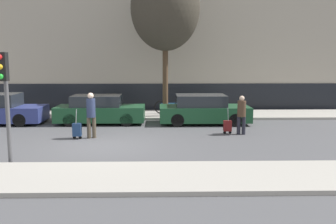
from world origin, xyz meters
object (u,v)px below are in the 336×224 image
traffic_light (4,85)px  parked_car_1 (100,110)px  trolley_left (77,130)px  parked_car_2 (203,110)px  parked_bicycle (171,107)px  pedestrian_right (242,113)px  pedestrian_left (91,112)px  trolley_right (227,126)px  bare_tree_near_crossing (165,8)px

traffic_light → parked_car_1: bearing=77.8°
parked_car_1 → trolley_left: 3.50m
parked_car_2 → parked_bicycle: parked_car_2 is taller
pedestrian_right → parked_bicycle: size_ratio=0.90×
parked_car_2 → parked_bicycle: bearing=120.8°
parked_car_1 → pedestrian_left: bearing=-86.6°
parked_bicycle → parked_car_1: bearing=-145.4°
pedestrian_right → trolley_right: size_ratio=1.46×
pedestrian_left → trolley_left: size_ratio=1.54×
bare_tree_near_crossing → parked_car_1: bearing=-153.2°
trolley_left → pedestrian_right: pedestrian_right is taller
parked_car_1 → trolley_right: (5.63, -2.61, -0.31)m
parked_car_1 → bare_tree_near_crossing: bare_tree_near_crossing is taller
bare_tree_near_crossing → parked_car_2: bearing=-44.0°
traffic_light → parked_bicycle: bearing=62.2°
parked_car_2 → parked_car_1: bearing=178.5°
pedestrian_left → bare_tree_near_crossing: (2.94, 4.89, 4.55)m
parked_car_1 → bare_tree_near_crossing: size_ratio=0.55×
traffic_light → bare_tree_near_crossing: (4.67, 8.61, 3.23)m
parked_bicycle → bare_tree_near_crossing: (-0.29, -0.78, 5.07)m
parked_car_1 → trolley_left: size_ratio=3.60×
parked_car_1 → parked_car_2: 4.92m
parked_bicycle → parked_car_2: bearing=-59.2°
trolley_left → traffic_light: size_ratio=0.36×
parked_car_2 → bare_tree_near_crossing: bearing=136.0°
trolley_left → bare_tree_near_crossing: bearing=55.6°
parked_bicycle → trolley_right: bearing=-66.2°
pedestrian_left → bare_tree_near_crossing: bearing=41.0°
bare_tree_near_crossing → pedestrian_right: bearing=-55.0°
parked_bicycle → trolley_left: bearing=-122.7°
pedestrian_right → traffic_light: (-7.69, -4.29, 1.43)m
parked_car_2 → trolley_right: bearing=-74.0°
parked_car_2 → parked_bicycle: (-1.48, 2.49, -0.16)m
trolley_right → bare_tree_near_crossing: bearing=120.6°
traffic_light → bare_tree_near_crossing: size_ratio=0.43×
traffic_light → parked_bicycle: 10.78m
pedestrian_left → bare_tree_near_crossing: 7.30m
traffic_light → bare_tree_near_crossing: bearing=61.5°
parked_car_1 → trolley_left: bearing=-95.3°
pedestrian_left → parked_bicycle: pedestrian_left is taller
bare_tree_near_crossing → trolley_left: bearing=-124.4°
parked_car_2 → traffic_light: size_ratio=1.30×
trolley_left → bare_tree_near_crossing: size_ratio=0.15×
parked_car_2 → trolley_left: size_ratio=3.66×
pedestrian_right → bare_tree_near_crossing: (-3.02, 4.32, 4.66)m
parked_car_2 → trolley_left: 6.23m
pedestrian_left → trolley_right: size_ratio=1.63×
parked_car_2 → pedestrian_right: bearing=-64.4°
trolley_right → traffic_light: traffic_light is taller
pedestrian_right → parked_bicycle: pedestrian_right is taller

